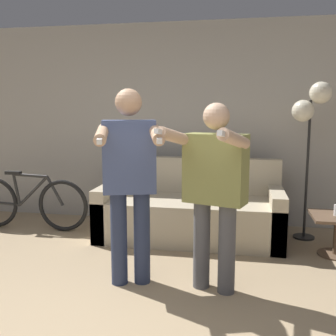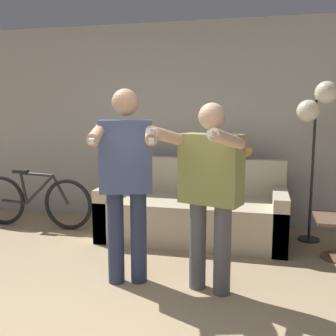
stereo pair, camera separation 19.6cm
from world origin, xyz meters
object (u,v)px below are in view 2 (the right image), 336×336
couch (193,213)px  floor_lamp (317,110)px  person_right (210,184)px  bicycle (34,201)px  person_left (126,174)px  cat (237,153)px

couch → floor_lamp: floor_lamp is taller
person_right → bicycle: 2.78m
person_right → bicycle: (-2.40, 1.28, -0.57)m
couch → person_left: 1.53m
person_right → cat: 1.68m
person_right → person_left: bearing=-162.5°
couch → person_right: size_ratio=1.35×
person_left → floor_lamp: floor_lamp is taller
person_right → cat: bearing=103.9°
couch → cat: size_ratio=4.15×
person_right → bicycle: size_ratio=0.98×
cat → floor_lamp: (0.86, -0.12, 0.51)m
couch → bicycle: size_ratio=1.33×
person_left → cat: 1.86m
couch → floor_lamp: 1.80m
person_left → floor_lamp: 2.34m
person_right → floor_lamp: (0.97, 1.55, 0.58)m
person_left → floor_lamp: (1.67, 1.55, 0.52)m
person_left → bicycle: bearing=126.3°
bicycle → couch: bearing=1.5°
person_left → cat: person_left is taller
person_right → floor_lamp: bearing=75.5°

